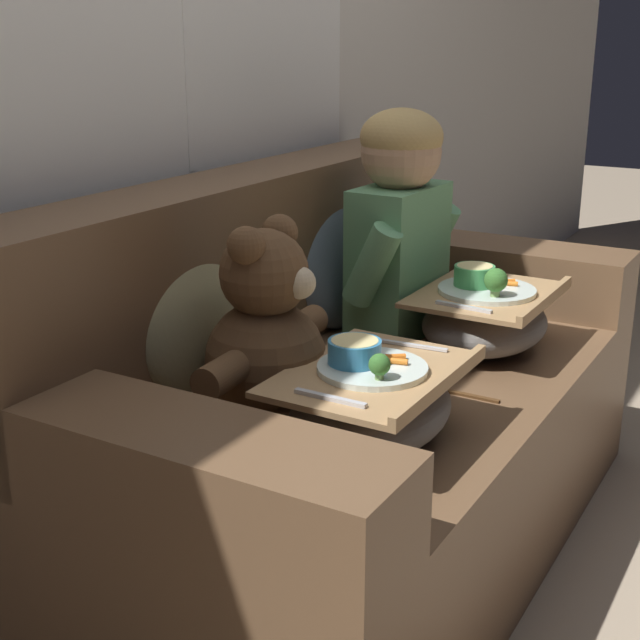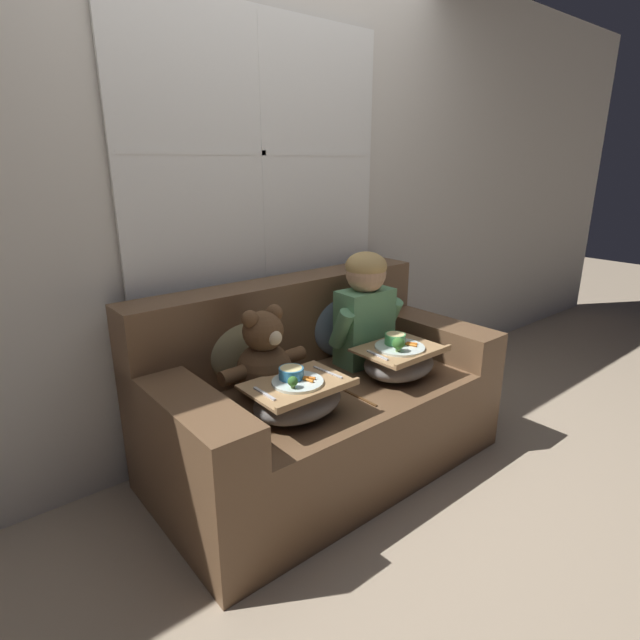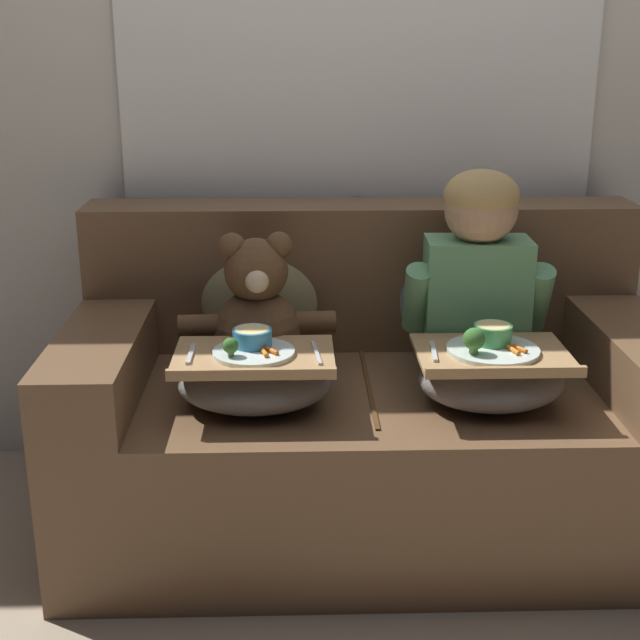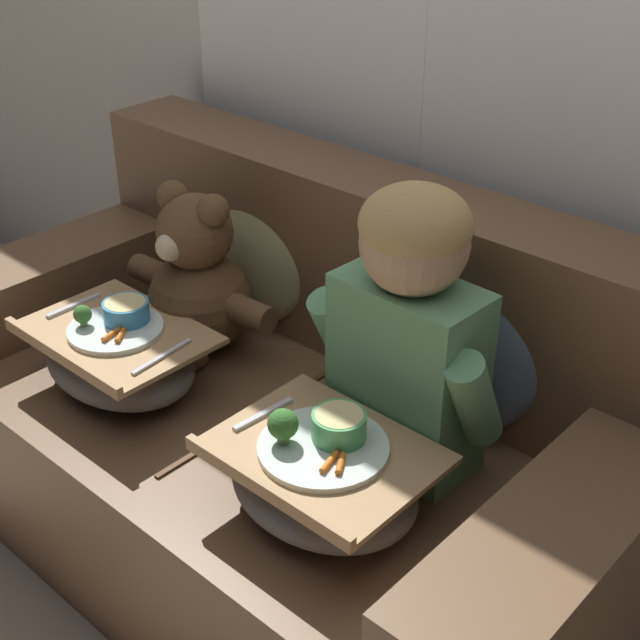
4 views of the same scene
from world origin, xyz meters
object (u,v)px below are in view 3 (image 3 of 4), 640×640
(throw_pillow_behind_teddy, at_px, (259,289))
(couch, at_px, (365,412))
(child_figure, at_px, (478,264))
(lap_tray_teddy, at_px, (254,379))
(teddy_bear, at_px, (257,316))
(lap_tray_child, at_px, (491,376))
(throw_pillow_behind_child, at_px, (463,287))

(throw_pillow_behind_teddy, bearing_deg, couch, -31.89)
(child_figure, height_order, lap_tray_teddy, child_figure)
(child_figure, xyz_separation_m, teddy_bear, (-0.63, -0.00, -0.15))
(child_figure, xyz_separation_m, lap_tray_child, (-0.00, -0.25, -0.24))
(lap_tray_child, height_order, lap_tray_teddy, lap_tray_child)
(teddy_bear, bearing_deg, child_figure, 0.43)
(lap_tray_child, bearing_deg, throw_pillow_behind_teddy, 144.91)
(throw_pillow_behind_teddy, relative_size, child_figure, 0.67)
(couch, relative_size, throw_pillow_behind_teddy, 4.25)
(throw_pillow_behind_child, relative_size, teddy_bear, 0.97)
(couch, xyz_separation_m, throw_pillow_behind_teddy, (-0.31, 0.20, 0.33))
(throw_pillow_behind_child, distance_m, lap_tray_child, 0.46)
(child_figure, relative_size, teddy_bear, 1.31)
(teddy_bear, relative_size, lap_tray_child, 1.13)
(couch, relative_size, child_figure, 2.86)
(child_figure, height_order, lap_tray_child, child_figure)
(lap_tray_child, bearing_deg, lap_tray_teddy, 179.98)
(throw_pillow_behind_teddy, xyz_separation_m, child_figure, (0.63, -0.20, 0.12))
(couch, height_order, teddy_bear, couch)
(throw_pillow_behind_child, bearing_deg, throw_pillow_behind_teddy, 180.00)
(throw_pillow_behind_teddy, distance_m, child_figure, 0.67)
(throw_pillow_behind_child, distance_m, teddy_bear, 0.66)
(couch, relative_size, teddy_bear, 3.73)
(throw_pillow_behind_teddy, distance_m, lap_tray_child, 0.78)
(throw_pillow_behind_teddy, relative_size, lap_tray_child, 1.00)
(couch, xyz_separation_m, child_figure, (0.31, 0.00, 0.45))
(lap_tray_teddy, bearing_deg, teddy_bear, 89.82)
(throw_pillow_behind_child, bearing_deg, couch, -148.11)
(throw_pillow_behind_teddy, xyz_separation_m, teddy_bear, (0.00, -0.20, -0.02))
(couch, distance_m, teddy_bear, 0.44)
(child_figure, bearing_deg, lap_tray_teddy, -158.63)
(child_figure, bearing_deg, teddy_bear, -179.57)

